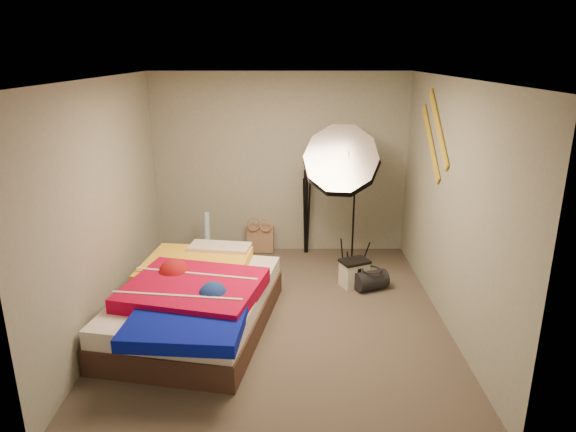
{
  "coord_description": "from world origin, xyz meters",
  "views": [
    {
      "loc": [
        0.08,
        -4.97,
        2.73
      ],
      "look_at": [
        0.1,
        0.6,
        0.95
      ],
      "focal_mm": 32.0,
      "sensor_mm": 36.0,
      "label": 1
    }
  ],
  "objects_px": {
    "tote_bag": "(260,239)",
    "wrapping_roll": "(207,237)",
    "camera_case": "(354,274)",
    "camera_tripod": "(307,206)",
    "bed": "(196,302)",
    "photo_umbrella": "(342,162)",
    "duffel_bag": "(371,280)"
  },
  "relations": [
    {
      "from": "bed",
      "to": "photo_umbrella",
      "type": "xyz_separation_m",
      "value": [
        1.61,
        1.48,
        1.14
      ]
    },
    {
      "from": "wrapping_roll",
      "to": "photo_umbrella",
      "type": "distance_m",
      "value": 2.11
    },
    {
      "from": "wrapping_roll",
      "to": "camera_tripod",
      "type": "relative_size",
      "value": 0.56
    },
    {
      "from": "duffel_bag",
      "to": "bed",
      "type": "height_order",
      "value": "bed"
    },
    {
      "from": "bed",
      "to": "camera_tripod",
      "type": "relative_size",
      "value": 1.93
    },
    {
      "from": "bed",
      "to": "photo_umbrella",
      "type": "height_order",
      "value": "photo_umbrella"
    },
    {
      "from": "camera_case",
      "to": "camera_tripod",
      "type": "xyz_separation_m",
      "value": [
        -0.55,
        1.1,
        0.54
      ]
    },
    {
      "from": "bed",
      "to": "duffel_bag",
      "type": "bearing_deg",
      "value": 24.76
    },
    {
      "from": "duffel_bag",
      "to": "photo_umbrella",
      "type": "distance_m",
      "value": 1.48
    },
    {
      "from": "camera_tripod",
      "to": "duffel_bag",
      "type": "bearing_deg",
      "value": -58.65
    },
    {
      "from": "duffel_bag",
      "to": "camera_case",
      "type": "bearing_deg",
      "value": 128.29
    },
    {
      "from": "tote_bag",
      "to": "photo_umbrella",
      "type": "relative_size",
      "value": 0.19
    },
    {
      "from": "wrapping_roll",
      "to": "duffel_bag",
      "type": "distance_m",
      "value": 2.31
    },
    {
      "from": "tote_bag",
      "to": "camera_tripod",
      "type": "bearing_deg",
      "value": 2.76
    },
    {
      "from": "camera_case",
      "to": "duffel_bag",
      "type": "relative_size",
      "value": 0.81
    },
    {
      "from": "wrapping_roll",
      "to": "camera_case",
      "type": "relative_size",
      "value": 2.17
    },
    {
      "from": "tote_bag",
      "to": "camera_tripod",
      "type": "height_order",
      "value": "camera_tripod"
    },
    {
      "from": "photo_umbrella",
      "to": "camera_tripod",
      "type": "height_order",
      "value": "photo_umbrella"
    },
    {
      "from": "camera_case",
      "to": "camera_tripod",
      "type": "distance_m",
      "value": 1.34
    },
    {
      "from": "wrapping_roll",
      "to": "tote_bag",
      "type": "bearing_deg",
      "value": 23.19
    },
    {
      "from": "photo_umbrella",
      "to": "bed",
      "type": "bearing_deg",
      "value": -137.45
    },
    {
      "from": "camera_case",
      "to": "photo_umbrella",
      "type": "bearing_deg",
      "value": 82.86
    },
    {
      "from": "tote_bag",
      "to": "camera_case",
      "type": "bearing_deg",
      "value": -37.81
    },
    {
      "from": "tote_bag",
      "to": "camera_tripod",
      "type": "distance_m",
      "value": 0.82
    },
    {
      "from": "tote_bag",
      "to": "camera_case",
      "type": "relative_size",
      "value": 1.22
    },
    {
      "from": "bed",
      "to": "camera_tripod",
      "type": "distance_m",
      "value": 2.46
    },
    {
      "from": "camera_case",
      "to": "camera_tripod",
      "type": "bearing_deg",
      "value": 92.25
    },
    {
      "from": "bed",
      "to": "camera_tripod",
      "type": "height_order",
      "value": "camera_tripod"
    },
    {
      "from": "tote_bag",
      "to": "wrapping_roll",
      "type": "distance_m",
      "value": 0.79
    },
    {
      "from": "tote_bag",
      "to": "bed",
      "type": "relative_size",
      "value": 0.16
    },
    {
      "from": "bed",
      "to": "camera_tripod",
      "type": "bearing_deg",
      "value": 60.11
    },
    {
      "from": "tote_bag",
      "to": "wrapping_roll",
      "type": "xyz_separation_m",
      "value": [
        -0.71,
        -0.3,
        0.15
      ]
    }
  ]
}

